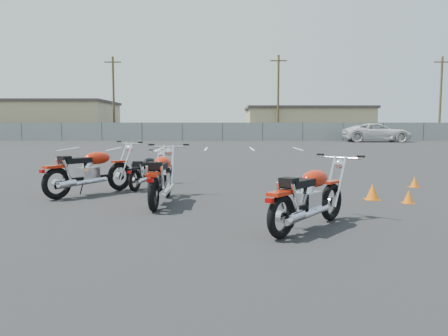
{
  "coord_description": "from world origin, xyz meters",
  "views": [
    {
      "loc": [
        0.21,
        -8.51,
        1.55
      ],
      "look_at": [
        0.2,
        0.6,
        0.65
      ],
      "focal_mm": 35.0,
      "sensor_mm": 36.0,
      "label": 1
    }
  ],
  "objects_px": {
    "motorcycle_second_black": "(147,171)",
    "white_van": "(377,127)",
    "motorcycle_third_red": "(161,178)",
    "motorcycle_front_red": "(90,171)",
    "motorcycle_rear_red": "(309,197)"
  },
  "relations": [
    {
      "from": "motorcycle_front_red",
      "to": "motorcycle_rear_red",
      "type": "xyz_separation_m",
      "value": [
        4.24,
        -3.22,
        -0.04
      ]
    },
    {
      "from": "motorcycle_front_red",
      "to": "white_van",
      "type": "bearing_deg",
      "value": 60.97
    },
    {
      "from": "motorcycle_second_black",
      "to": "motorcycle_third_red",
      "type": "height_order",
      "value": "motorcycle_third_red"
    },
    {
      "from": "motorcycle_second_black",
      "to": "white_van",
      "type": "bearing_deg",
      "value": 61.68
    },
    {
      "from": "motorcycle_front_red",
      "to": "motorcycle_second_black",
      "type": "relative_size",
      "value": 1.17
    },
    {
      "from": "motorcycle_front_red",
      "to": "motorcycle_third_red",
      "type": "xyz_separation_m",
      "value": [
        1.75,
        -1.12,
        -0.01
      ]
    },
    {
      "from": "motorcycle_second_black",
      "to": "motorcycle_front_red",
      "type": "bearing_deg",
      "value": -134.98
    },
    {
      "from": "motorcycle_second_black",
      "to": "motorcycle_rear_red",
      "type": "xyz_separation_m",
      "value": [
        3.17,
        -4.3,
        0.07
      ]
    },
    {
      "from": "white_van",
      "to": "motorcycle_second_black",
      "type": "bearing_deg",
      "value": 154.07
    },
    {
      "from": "motorcycle_second_black",
      "to": "motorcycle_third_red",
      "type": "distance_m",
      "value": 2.3
    },
    {
      "from": "motorcycle_second_black",
      "to": "motorcycle_rear_red",
      "type": "height_order",
      "value": "motorcycle_rear_red"
    },
    {
      "from": "motorcycle_second_black",
      "to": "motorcycle_rear_red",
      "type": "relative_size",
      "value": 0.95
    },
    {
      "from": "motorcycle_third_red",
      "to": "motorcycle_second_black",
      "type": "bearing_deg",
      "value": 106.99
    },
    {
      "from": "motorcycle_rear_red",
      "to": "white_van",
      "type": "distance_m",
      "value": 36.45
    },
    {
      "from": "motorcycle_third_red",
      "to": "motorcycle_rear_red",
      "type": "relative_size",
      "value": 1.21
    }
  ]
}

